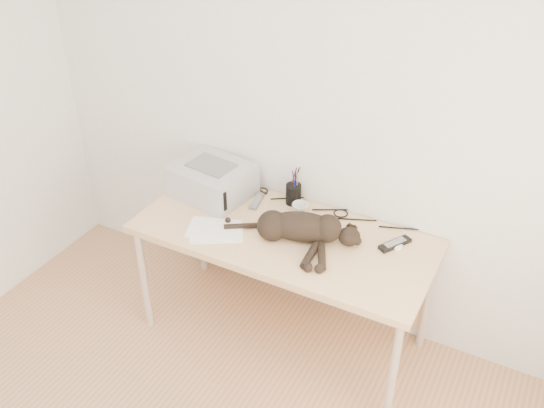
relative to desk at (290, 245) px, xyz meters
The scene contains 11 objects.
wall_back 0.75m from the desk, 90.00° to the left, with size 3.50×3.50×0.00m, color white.
desk is the anchor object (origin of this frame).
printer 0.59m from the desk, behind, with size 0.46×0.41×0.20m.
papers 0.43m from the desk, 144.37° to the right, with size 0.36×0.31×0.01m.
cat 0.25m from the desk, 48.76° to the right, with size 0.73×0.37×0.17m.
mug 0.20m from the desk, 84.33° to the left, with size 0.09×0.09×0.09m, color silver.
pen_cup 0.30m from the desk, 112.67° to the left, with size 0.09×0.09×0.22m.
remote_grey 0.33m from the desk, 158.40° to the left, with size 0.04×0.16×0.02m, color slate.
remote_black 0.58m from the desk, ahead, with size 0.05×0.19×0.02m, color black.
mouse 0.60m from the desk, ahead, with size 0.06×0.10×0.03m, color white.
cable_tangle 0.26m from the desk, 90.00° to the left, with size 1.36×0.08×0.01m, color black, non-canonical shape.
Camera 1 is at (1.16, -0.94, 2.64)m, focal length 40.00 mm.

